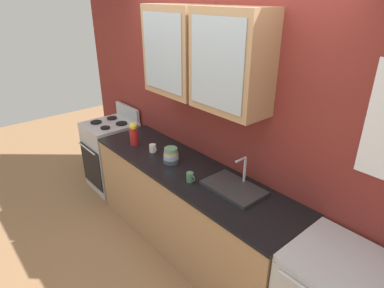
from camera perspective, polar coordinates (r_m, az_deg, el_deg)
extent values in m
plane|color=#936B47|center=(3.67, -0.72, -16.92)|extent=(10.00, 10.00, 0.00)
cube|color=maroon|center=(3.18, 4.45, 5.31)|extent=(4.85, 0.10, 2.77)
cube|color=#A87F56|center=(3.15, -2.66, 15.92)|extent=(0.65, 0.33, 0.80)
cube|color=#9EADB7|center=(3.05, -5.22, 15.56)|extent=(0.55, 0.01, 0.68)
cube|color=#A87F56|center=(2.65, 6.88, 14.08)|extent=(0.65, 0.33, 0.80)
cube|color=#9EADB7|center=(2.53, 4.22, 13.68)|extent=(0.55, 0.01, 0.68)
cube|color=#A87F56|center=(3.39, -0.76, -11.34)|extent=(2.43, 0.64, 0.89)
cube|color=black|center=(3.15, -0.81, -4.61)|extent=(2.45, 0.67, 0.03)
cube|color=silver|center=(4.55, -13.72, -1.86)|extent=(0.57, 0.61, 0.91)
cube|color=black|center=(4.47, -17.13, -3.83)|extent=(0.52, 0.01, 0.55)
cylinder|color=silver|center=(4.34, -17.92, -0.77)|extent=(0.45, 0.02, 0.02)
cube|color=silver|center=(4.46, -11.20, 5.48)|extent=(0.54, 0.04, 0.18)
cylinder|color=black|center=(4.43, -16.40, 3.69)|extent=(0.14, 0.14, 0.02)
cylinder|color=black|center=(4.21, -14.90, 2.77)|extent=(0.12, 0.12, 0.02)
cylinder|color=black|center=(4.52, -13.80, 4.41)|extent=(0.13, 0.13, 0.02)
cylinder|color=black|center=(4.31, -12.21, 3.54)|extent=(0.15, 0.15, 0.02)
cube|color=#2D2D30|center=(2.85, 7.24, -7.60)|extent=(0.52, 0.32, 0.03)
cylinder|color=silver|center=(2.87, 9.19, -4.41)|extent=(0.02, 0.02, 0.23)
cylinder|color=silver|center=(2.77, 8.53, -2.70)|extent=(0.02, 0.12, 0.02)
cylinder|color=#4C4C54|center=(3.26, -3.67, -2.84)|extent=(0.16, 0.16, 0.04)
cylinder|color=#8CB7E0|center=(3.24, -3.68, -2.24)|extent=(0.15, 0.15, 0.05)
cylinder|color=#E0AD7F|center=(3.23, -3.70, -1.69)|extent=(0.14, 0.14, 0.04)
cylinder|color=#669972|center=(3.21, -3.72, -1.12)|extent=(0.13, 0.13, 0.05)
cylinder|color=#B21E1E|center=(3.66, -10.08, 1.21)|extent=(0.09, 0.09, 0.18)
sphere|color=yellow|center=(3.61, -10.22, 3.06)|extent=(0.09, 0.09, 0.09)
cylinder|color=#4C7F59|center=(2.92, -0.37, -5.78)|extent=(0.06, 0.06, 0.09)
torus|color=#4C7F59|center=(2.89, 0.14, -6.01)|extent=(0.06, 0.01, 0.06)
cylinder|color=silver|center=(3.48, -6.88, -0.74)|extent=(0.07, 0.07, 0.08)
torus|color=silver|center=(3.44, -6.48, -0.91)|extent=(0.05, 0.01, 0.05)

